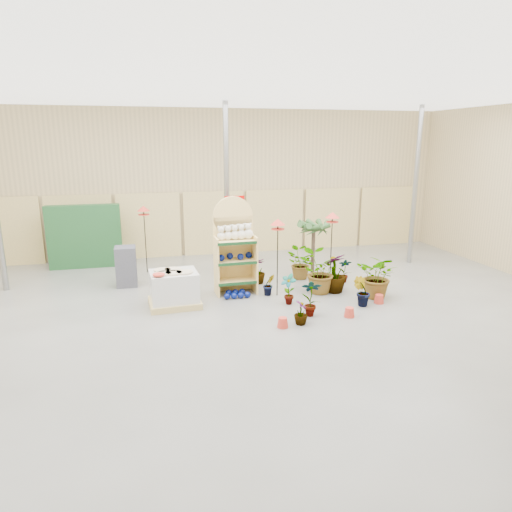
# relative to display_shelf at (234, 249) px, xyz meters

# --- Properties ---
(room) EXTENTS (15.20, 12.10, 4.70)m
(room) POSITION_rel_display_shelf_xyz_m (0.09, -1.19, 1.17)
(room) COLOR #61615D
(room) RESTS_ON ground
(display_shelf) EXTENTS (0.97, 0.63, 2.29)m
(display_shelf) POSITION_rel_display_shelf_xyz_m (0.00, 0.00, 0.00)
(display_shelf) COLOR #E0BD6C
(display_shelf) RESTS_ON ground
(teddy_bears) EXTENTS (0.85, 0.23, 0.37)m
(teddy_bears) POSITION_rel_display_shelf_xyz_m (0.04, -0.11, 0.40)
(teddy_bears) COLOR silver
(teddy_bears) RESTS_ON display_shelf
(gazing_balls_shelf) EXTENTS (0.84, 0.29, 0.16)m
(gazing_balls_shelf) POSITION_rel_display_shelf_xyz_m (0.00, -0.13, -0.15)
(gazing_balls_shelf) COLOR #051158
(gazing_balls_shelf) RESTS_ON display_shelf
(gazing_balls_floor) EXTENTS (0.63, 0.39, 0.15)m
(gazing_balls_floor) POSITION_rel_display_shelf_xyz_m (-0.05, -0.47, -0.97)
(gazing_balls_floor) COLOR #051158
(gazing_balls_floor) RESTS_ON ground
(pallet_stack) EXTENTS (1.15, 0.98, 0.81)m
(pallet_stack) POSITION_rel_display_shelf_xyz_m (-1.48, -0.69, -0.65)
(pallet_stack) COLOR tan
(pallet_stack) RESTS_ON ground
(charcoal_planters) EXTENTS (0.50, 0.50, 1.00)m
(charcoal_planters) POSITION_rel_display_shelf_xyz_m (-2.54, 1.05, -0.54)
(charcoal_planters) COLOR #323239
(charcoal_planters) RESTS_ON ground
(trellis_stock) EXTENTS (2.00, 0.30, 1.80)m
(trellis_stock) POSITION_rel_display_shelf_xyz_m (-3.71, 3.10, -0.14)
(trellis_stock) COLOR #1B4A23
(trellis_stock) RESTS_ON ground
(offer_sign) EXTENTS (0.50, 0.08, 2.20)m
(offer_sign) POSITION_rel_display_shelf_xyz_m (0.19, 0.88, 0.53)
(offer_sign) COLOR gray
(offer_sign) RESTS_ON ground
(bird_table_front) EXTENTS (0.34, 0.34, 1.83)m
(bird_table_front) POSITION_rel_display_shelf_xyz_m (0.91, -0.55, 0.65)
(bird_table_front) COLOR black
(bird_table_front) RESTS_ON ground
(bird_table_right) EXTENTS (0.34, 0.34, 1.88)m
(bird_table_right) POSITION_rel_display_shelf_xyz_m (2.37, -0.25, 0.70)
(bird_table_right) COLOR black
(bird_table_right) RESTS_ON ground
(bird_table_back) EXTENTS (0.34, 0.34, 1.85)m
(bird_table_back) POSITION_rel_display_shelf_xyz_m (-2.04, 2.15, 0.67)
(bird_table_back) COLOR black
(bird_table_back) RESTS_ON ground
(palm) EXTENTS (0.70, 0.70, 1.60)m
(palm) POSITION_rel_display_shelf_xyz_m (2.29, 0.77, 0.31)
(palm) COLOR #47362A
(palm) RESTS_ON ground
(potted_plant_0) EXTENTS (0.42, 0.44, 0.69)m
(potted_plant_0) POSITION_rel_display_shelf_xyz_m (0.99, -1.17, -0.70)
(potted_plant_0) COLOR #2B4F23
(potted_plant_0) RESTS_ON ground
(potted_plant_2) EXTENTS (1.19, 1.13, 1.04)m
(potted_plant_2) POSITION_rel_display_shelf_xyz_m (1.91, -0.62, -0.52)
(potted_plant_2) COLOR #2B4F23
(potted_plant_2) RESTS_ON ground
(potted_plant_3) EXTENTS (0.71, 0.71, 0.95)m
(potted_plant_3) POSITION_rel_display_shelf_xyz_m (2.32, -0.64, -0.57)
(potted_plant_3) COLOR #2B4F23
(potted_plant_3) RESTS_ON ground
(potted_plant_4) EXTENTS (0.38, 0.30, 0.63)m
(potted_plant_4) POSITION_rel_display_shelf_xyz_m (2.88, 0.02, -0.73)
(potted_plant_4) COLOR #2B4F23
(potted_plant_4) RESTS_ON ground
(potted_plant_5) EXTENTS (0.32, 0.27, 0.52)m
(potted_plant_5) POSITION_rel_display_shelf_xyz_m (0.73, -0.49, -0.79)
(potted_plant_5) COLOR #2B4F23
(potted_plant_5) RESTS_ON ground
(potted_plant_6) EXTENTS (0.99, 0.98, 0.83)m
(potted_plant_6) POSITION_rel_display_shelf_xyz_m (1.84, 0.60, -0.63)
(potted_plant_6) COLOR #2B4F23
(potted_plant_6) RESTS_ON ground
(potted_plant_7) EXTENTS (0.32, 0.32, 0.49)m
(potted_plant_7) POSITION_rel_display_shelf_xyz_m (0.88, -2.34, -0.80)
(potted_plant_7) COLOR #2B4F23
(potted_plant_7) RESTS_ON ground
(potted_plant_8) EXTENTS (0.49, 0.41, 0.79)m
(potted_plant_8) POSITION_rel_display_shelf_xyz_m (1.23, -1.96, -0.65)
(potted_plant_8) COLOR #2B4F23
(potted_plant_8) RESTS_ON ground
(potted_plant_9) EXTENTS (0.46, 0.43, 0.66)m
(potted_plant_9) POSITION_rel_display_shelf_xyz_m (2.52, -1.66, -0.72)
(potted_plant_9) COLOR #2B4F23
(potted_plant_9) RESTS_ON ground
(potted_plant_10) EXTENTS (1.23, 1.24, 1.04)m
(potted_plant_10) POSITION_rel_display_shelf_xyz_m (3.12, -1.27, -0.52)
(potted_plant_10) COLOR #2B4F23
(potted_plant_10) RESTS_ON ground
(potted_plant_11) EXTENTS (0.48, 0.48, 0.66)m
(potted_plant_11) POSITION_rel_display_shelf_xyz_m (0.70, 0.46, -0.72)
(potted_plant_11) COLOR #2B4F23
(potted_plant_11) RESTS_ON ground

